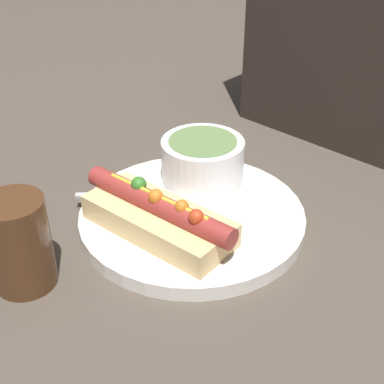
{
  "coord_description": "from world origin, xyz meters",
  "views": [
    {
      "loc": [
        0.36,
        -0.38,
        0.38
      ],
      "look_at": [
        0.0,
        0.0,
        0.04
      ],
      "focal_mm": 50.0,
      "sensor_mm": 36.0,
      "label": 1
    }
  ],
  "objects_px": {
    "spoon": "(181,191)",
    "drinking_glass": "(19,243)",
    "hot_dog": "(161,218)",
    "soup_bowl": "(203,159)"
  },
  "relations": [
    {
      "from": "spoon",
      "to": "drinking_glass",
      "type": "distance_m",
      "value": 0.22
    },
    {
      "from": "hot_dog",
      "to": "soup_bowl",
      "type": "relative_size",
      "value": 1.9
    },
    {
      "from": "soup_bowl",
      "to": "drinking_glass",
      "type": "height_order",
      "value": "drinking_glass"
    },
    {
      "from": "spoon",
      "to": "drinking_glass",
      "type": "relative_size",
      "value": 1.4
    },
    {
      "from": "spoon",
      "to": "drinking_glass",
      "type": "bearing_deg",
      "value": -141.75
    },
    {
      "from": "hot_dog",
      "to": "soup_bowl",
      "type": "bearing_deg",
      "value": 106.22
    },
    {
      "from": "spoon",
      "to": "drinking_glass",
      "type": "xyz_separation_m",
      "value": [
        -0.02,
        -0.21,
        0.03
      ]
    },
    {
      "from": "soup_bowl",
      "to": "drinking_glass",
      "type": "bearing_deg",
      "value": -93.95
    },
    {
      "from": "hot_dog",
      "to": "spoon",
      "type": "distance_m",
      "value": 0.09
    },
    {
      "from": "hot_dog",
      "to": "drinking_glass",
      "type": "bearing_deg",
      "value": -117.61
    }
  ]
}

